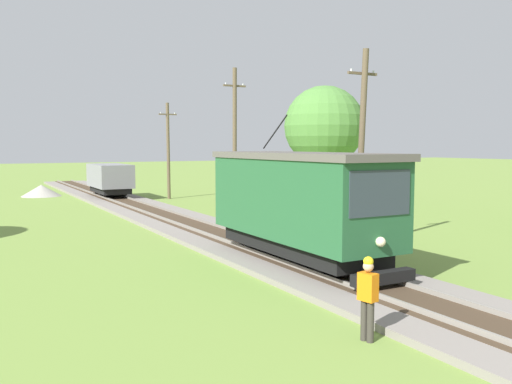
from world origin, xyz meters
The scene contains 8 objects.
red_tram centered at (0.00, 13.39, 2.19)m, with size 2.60×8.54×4.79m.
freight_car centered at (0.00, 39.51, 1.56)m, with size 2.40×5.20×2.31m.
utility_pole_near_tram centered at (4.00, 15.10, 3.98)m, with size 1.40×0.62×7.78m.
utility_pole_mid centered at (4.00, 26.35, 4.32)m, with size 1.40×0.32×8.44m.
utility_pole_far centered at (4.00, 37.71, 3.72)m, with size 1.40×0.38×7.25m.
gravel_pile centered at (-4.28, 44.44, 0.46)m, with size 3.09×3.09×0.92m, color #9E998E.
track_worker centered at (-2.65, 6.72, 0.98)m, with size 0.31×0.42×1.78m.
tree_left_far centered at (11.77, 28.45, 5.34)m, with size 5.40×5.40×8.05m.
Camera 1 is at (-9.94, -1.88, 4.06)m, focal length 38.38 mm.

